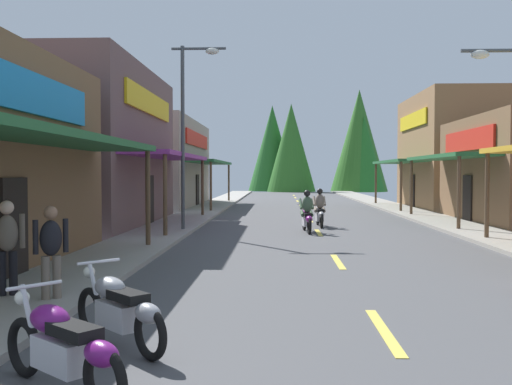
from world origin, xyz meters
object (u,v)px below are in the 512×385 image
streetlamp_right (509,118)px  motorcycle_parked_left_2 (119,309)px  rider_cruising_lead (307,215)px  pedestrian_by_shop (51,248)px  pedestrian_waiting (7,243)px  motorcycle_parked_left_1 (62,346)px  rider_cruising_trailing (320,211)px  streetlamp_left (190,113)px

streetlamp_right → motorcycle_parked_left_2: bearing=-133.3°
motorcycle_parked_left_2 → rider_cruising_lead: 14.51m
pedestrian_by_shop → pedestrian_waiting: bearing=39.0°
motorcycle_parked_left_1 → pedestrian_waiting: bearing=-19.4°
motorcycle_parked_left_2 → rider_cruising_lead: (3.03, 14.19, 0.17)m
rider_cruising_lead → rider_cruising_trailing: (0.63, 2.29, 0.00)m
motorcycle_parked_left_2 → motorcycle_parked_left_1: bearing=130.8°
streetlamp_right → rider_cruising_lead: (-5.12, 5.52, -3.01)m
motorcycle_parked_left_1 → pedestrian_by_shop: pedestrian_by_shop is taller
streetlamp_left → rider_cruising_trailing: size_ratio=3.20×
streetlamp_right → motorcycle_parked_left_2: size_ratio=3.50×
motorcycle_parked_left_1 → rider_cruising_trailing: rider_cruising_trailing is taller
streetlamp_left → motorcycle_parked_left_1: streetlamp_left is taller
motorcycle_parked_left_2 → pedestrian_by_shop: size_ratio=0.96×
rider_cruising_trailing → pedestrian_waiting: size_ratio=1.24×
streetlamp_right → motorcycle_parked_left_2: (-8.16, -8.67, -3.18)m
streetlamp_left → rider_cruising_trailing: streetlamp_left is taller
rider_cruising_lead → pedestrian_waiting: 13.03m
rider_cruising_trailing → pedestrian_waiting: pedestrian_waiting is taller
streetlamp_right → motorcycle_parked_left_2: streetlamp_right is taller
streetlamp_left → pedestrian_waiting: 12.28m
rider_cruising_lead → pedestrian_by_shop: bearing=154.0°
streetlamp_left → rider_cruising_trailing: bearing=25.0°
pedestrian_waiting → streetlamp_right: bearing=-80.0°
streetlamp_right → motorcycle_parked_left_1: 13.56m
motorcycle_parked_left_1 → streetlamp_left: bearing=-46.7°
rider_cruising_trailing → pedestrian_by_shop: size_ratio=1.30×
motorcycle_parked_left_1 → rider_cruising_trailing: 18.46m
streetlamp_left → streetlamp_right: streetlamp_left is taller
rider_cruising_trailing → motorcycle_parked_left_1: bearing=166.3°
streetlamp_right → streetlamp_left: bearing=149.7°
streetlamp_right → motorcycle_parked_left_1: bearing=-128.9°
rider_cruising_lead → pedestrian_waiting: (-5.62, -11.75, 0.35)m
pedestrian_waiting → streetlamp_left: bearing=-26.6°
pedestrian_waiting → rider_cruising_trailing: bearing=-44.2°
motorcycle_parked_left_2 → rider_cruising_lead: rider_cruising_lead is taller
rider_cruising_lead → pedestrian_by_shop: pedestrian_by_shop is taller
streetlamp_left → motorcycle_parked_left_2: streetlamp_left is taller
streetlamp_right → motorcycle_parked_left_2: 12.32m
motorcycle_parked_left_1 → rider_cruising_trailing: bearing=-62.7°
streetlamp_right → pedestrian_by_shop: streetlamp_right is taller
motorcycle_parked_left_2 → pedestrian_by_shop: 2.84m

